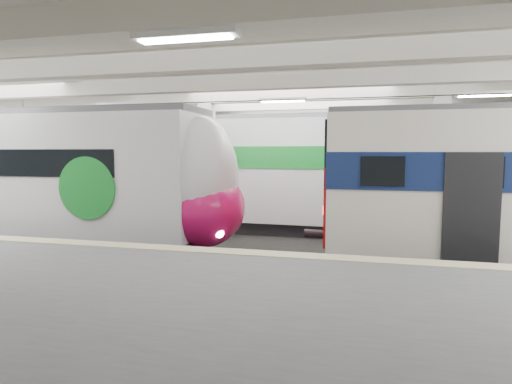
# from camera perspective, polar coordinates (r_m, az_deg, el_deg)

# --- Properties ---
(station_hall) EXTENTS (36.00, 24.00, 5.75)m
(station_hall) POSITION_cam_1_polar(r_m,az_deg,el_deg) (10.51, -0.06, 5.31)
(station_hall) COLOR black
(station_hall) RESTS_ON ground
(modern_emu) EXTENTS (14.20, 2.93, 4.56)m
(modern_emu) POSITION_cam_1_polar(r_m,az_deg,el_deg) (15.48, -25.60, 1.10)
(modern_emu) COLOR silver
(modern_emu) RESTS_ON ground
(far_train) EXTENTS (14.95, 3.53, 4.71)m
(far_train) POSITION_cam_1_polar(r_m,az_deg,el_deg) (19.27, -11.34, 2.84)
(far_train) COLOR silver
(far_train) RESTS_ON ground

